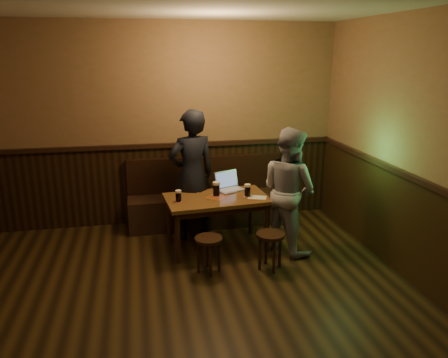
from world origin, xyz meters
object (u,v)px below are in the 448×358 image
object	(u,v)px
stool_left	(209,245)
person_grey	(289,190)
pint_right	(247,190)
bench	(207,203)
pint_mid	(216,189)
pub_table	(217,204)
pint_left	(178,196)
person_suit	(192,175)
stool_right	(270,241)
laptop	(229,185)

from	to	relation	value
stool_left	person_grey	world-z (taller)	person_grey
stool_left	pint_right	distance (m)	0.92
bench	pint_mid	xyz separation A→B (m)	(0.00, -0.78, 0.45)
pub_table	pint_left	distance (m)	0.51
pint_left	person_suit	world-z (taller)	person_suit
pub_table	person_suit	bearing A→B (deg)	118.23
pint_left	pint_right	size ratio (longest dim) A/B	0.92
stool_right	pint_mid	xyz separation A→B (m)	(-0.48, 0.73, 0.41)
pint_right	laptop	distance (m)	0.35
bench	person_suit	xyz separation A→B (m)	(-0.26, -0.44, 0.54)
stool_left	person_suit	xyz separation A→B (m)	(-0.05, 1.01, 0.52)
stool_right	person_suit	size ratio (longest dim) A/B	0.25
bench	laptop	xyz separation A→B (m)	(0.21, -0.56, 0.42)
pint_right	person_suit	world-z (taller)	person_suit
bench	person_grey	distance (m)	1.42
pub_table	stool_left	bearing A→B (deg)	-113.94
pint_left	laptop	bearing A→B (deg)	26.92
pint_mid	laptop	bearing A→B (deg)	46.53
pint_mid	pint_right	bearing A→B (deg)	-14.42
stool_right	person_grey	size ratio (longest dim) A/B	0.28
pint_left	pint_mid	size ratio (longest dim) A/B	0.81
pint_left	stool_left	bearing A→B (deg)	-63.63
stool_right	pint_mid	world-z (taller)	pint_mid
bench	pint_right	size ratio (longest dim) A/B	13.96
stool_right	pint_left	distance (m)	1.20
laptop	person_suit	bearing A→B (deg)	145.07
pint_left	laptop	xyz separation A→B (m)	(0.69, 0.35, -0.01)
pint_mid	pint_right	xyz separation A→B (m)	(0.37, -0.10, -0.01)
bench	stool_left	size ratio (longest dim) A/B	5.25
pint_left	pub_table	bearing A→B (deg)	9.29
bench	stool_right	xyz separation A→B (m)	(0.48, -1.51, 0.03)
bench	pub_table	distance (m)	0.87
pub_table	person_suit	distance (m)	0.54
stool_left	stool_right	xyz separation A→B (m)	(0.69, -0.06, 0.01)
bench	pint_mid	bearing A→B (deg)	-89.91
pint_right	pub_table	bearing A→B (deg)	173.60
pint_left	pint_right	bearing A→B (deg)	2.47
stool_left	pint_mid	size ratio (longest dim) A/B	2.33
pub_table	person_grey	distance (m)	0.89
stool_right	person_suit	distance (m)	1.40
bench	pub_table	xyz separation A→B (m)	(0.00, -0.83, 0.27)
pint_mid	person_grey	xyz separation A→B (m)	(0.85, -0.26, 0.01)
person_grey	pub_table	bearing A→B (deg)	49.43
pub_table	pint_mid	bearing A→B (deg)	83.62
person_suit	pint_right	bearing A→B (deg)	130.81
stool_right	laptop	world-z (taller)	laptop
bench	person_suit	bearing A→B (deg)	-120.34
pint_mid	pint_left	bearing A→B (deg)	-164.65
person_suit	person_grey	bearing A→B (deg)	136.81
stool_left	laptop	bearing A→B (deg)	64.83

